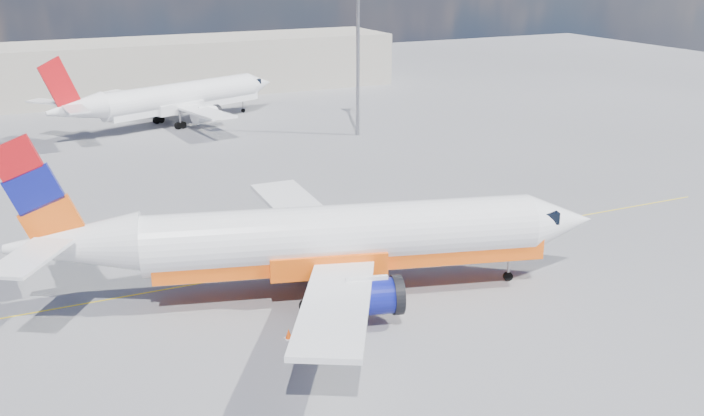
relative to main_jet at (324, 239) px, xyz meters
name	(u,v)px	position (x,y,z in m)	size (l,w,h in m)	color
ground	(344,276)	(2.28, 2.11, -3.73)	(240.00, 240.00, 0.00)	slate
taxi_line	(326,261)	(2.28, 5.11, -3.72)	(70.00, 0.15, 0.01)	yellow
terminal_main	(164,67)	(7.28, 77.11, 0.27)	(70.00, 14.00, 8.00)	#B3AB9A
main_jet	(324,239)	(0.00, 0.00, 0.00)	(37.00, 28.24, 11.18)	white
second_jet	(174,99)	(3.34, 54.23, -0.45)	(32.19, 24.34, 9.84)	white
gse_tug	(463,230)	(13.08, 4.28, -2.82)	(2.94, 2.16, 1.92)	black
traffic_cone	(289,334)	(-4.21, -4.60, -3.43)	(0.44, 0.44, 0.61)	white
floodlight_mast	(358,32)	(21.41, 39.52, 8.13)	(1.44, 1.44, 19.78)	gray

